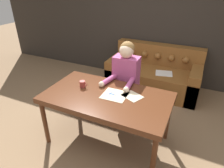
{
  "coord_description": "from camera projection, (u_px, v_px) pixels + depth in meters",
  "views": [
    {
      "loc": [
        0.94,
        -1.87,
        2.05
      ],
      "look_at": [
        -0.01,
        0.17,
        0.83
      ],
      "focal_mm": 32.0,
      "sensor_mm": 36.0,
      "label": 1
    }
  ],
  "objects": [
    {
      "name": "scissors",
      "position": [
        113.0,
        95.0,
        2.52
      ],
      "size": [
        0.23,
        0.09,
        0.01
      ],
      "color": "silver",
      "rests_on": "dining_table"
    },
    {
      "name": "couch",
      "position": [
        154.0,
        74.0,
        4.04
      ],
      "size": [
        1.75,
        0.89,
        0.85
      ],
      "color": "brown",
      "rests_on": "ground_plane"
    },
    {
      "name": "person",
      "position": [
        125.0,
        83.0,
        3.01
      ],
      "size": [
        0.44,
        0.61,
        1.27
      ],
      "color": "#33281E",
      "rests_on": "ground_plane"
    },
    {
      "name": "pattern_paper_main",
      "position": [
        115.0,
        95.0,
        2.51
      ],
      "size": [
        0.32,
        0.3,
        0.0
      ],
      "color": "beige",
      "rests_on": "dining_table"
    },
    {
      "name": "wall_back",
      "position": [
        156.0,
        19.0,
        3.98
      ],
      "size": [
        8.0,
        0.06,
        2.6
      ],
      "color": "#2D2823",
      "rests_on": "ground_plane"
    },
    {
      "name": "mug",
      "position": [
        83.0,
        84.0,
        2.67
      ],
      "size": [
        0.11,
        0.08,
        0.09
      ],
      "color": "#9E3833",
      "rests_on": "dining_table"
    },
    {
      "name": "dining_table",
      "position": [
        107.0,
        100.0,
        2.53
      ],
      "size": [
        1.59,
        0.89,
        0.73
      ],
      "color": "#562D19",
      "rests_on": "ground_plane"
    },
    {
      "name": "pattern_paper_offcut",
      "position": [
        132.0,
        96.0,
        2.49
      ],
      "size": [
        0.29,
        0.27,
        0.0
      ],
      "color": "beige",
      "rests_on": "dining_table"
    },
    {
      "name": "ground_plane",
      "position": [
        108.0,
        142.0,
        2.81
      ],
      "size": [
        16.0,
        16.0,
        0.0
      ],
      "primitive_type": "plane",
      "color": "#846647"
    }
  ]
}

